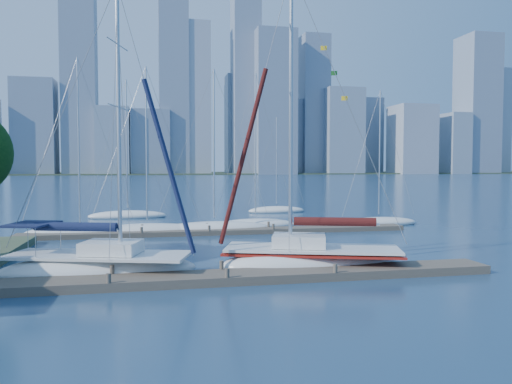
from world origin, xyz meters
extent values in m
plane|color=navy|center=(0.00, 0.00, 0.00)|extent=(700.00, 700.00, 0.00)
cube|color=#4E4339|center=(0.00, 0.00, 0.20)|extent=(26.00, 2.00, 0.40)
cube|color=#4E4339|center=(2.00, 16.00, 0.18)|extent=(30.00, 1.80, 0.36)
cube|color=#38472D|center=(0.00, 320.00, 0.00)|extent=(800.00, 100.00, 1.50)
ellipsoid|color=silver|center=(-5.73, 2.34, 0.27)|extent=(9.72, 5.52, 1.62)
cube|color=silver|center=(-5.73, 2.34, 1.03)|extent=(9.00, 5.10, 0.13)
cube|color=silver|center=(-5.11, 2.16, 1.41)|extent=(3.04, 2.62, 0.59)
cylinder|color=silver|center=(-4.69, 2.04, 7.41)|extent=(0.19, 0.19, 12.66)
cylinder|color=silver|center=(-6.79, 2.66, 2.27)|extent=(4.23, 1.34, 0.11)
cylinder|color=#111739|center=(-6.79, 2.66, 2.38)|extent=(3.98, 1.56, 0.43)
cube|color=#111739|center=(-8.91, 3.29, 2.49)|extent=(2.59, 3.02, 0.09)
ellipsoid|color=silver|center=(4.83, 1.98, 0.28)|extent=(10.01, 5.89, 1.67)
cube|color=silver|center=(4.83, 1.98, 1.06)|extent=(9.27, 5.44, 0.13)
cube|color=silver|center=(4.19, 2.19, 1.45)|extent=(3.16, 2.75, 0.61)
cylinder|color=silver|center=(3.77, 2.33, 8.13)|extent=(0.20, 0.20, 14.04)
cylinder|color=silver|center=(5.91, 1.63, 2.34)|extent=(4.32, 1.49, 0.11)
cylinder|color=#3D120D|center=(5.91, 1.63, 2.45)|extent=(4.08, 1.70, 0.45)
cube|color=maroon|center=(4.83, 1.98, 0.87)|extent=(9.49, 5.62, 0.11)
ellipsoid|color=silver|center=(-8.58, 17.26, 0.20)|extent=(8.54, 4.80, 1.12)
cylinder|color=silver|center=(-8.58, 17.26, 7.20)|extent=(0.12, 0.12, 12.37)
ellipsoid|color=silver|center=(-3.60, 17.30, 0.22)|extent=(9.01, 4.75, 1.19)
cylinder|color=silver|center=(-3.60, 17.30, 7.00)|extent=(0.13, 0.13, 11.84)
ellipsoid|color=silver|center=(1.66, 17.34, 0.23)|extent=(9.34, 3.16, 1.24)
cylinder|color=silver|center=(1.66, 17.34, 7.03)|extent=(0.14, 0.14, 11.80)
ellipsoid|color=silver|center=(5.45, 19.35, 0.21)|extent=(7.23, 2.94, 1.15)
cylinder|color=silver|center=(5.45, 19.35, 7.09)|extent=(0.13, 0.13, 12.09)
ellipsoid|color=silver|center=(16.63, 18.93, 0.19)|extent=(7.39, 2.77, 1.06)
cylinder|color=silver|center=(16.63, 18.93, 6.48)|extent=(0.12, 0.12, 11.02)
ellipsoid|color=silver|center=(-5.69, 29.79, 0.20)|extent=(7.88, 2.50, 1.13)
cylinder|color=silver|center=(-5.69, 29.79, 7.48)|extent=(0.12, 0.12, 12.92)
ellipsoid|color=silver|center=(10.61, 32.55, 0.19)|extent=(6.58, 2.38, 1.06)
cylinder|color=silver|center=(10.61, 32.55, 5.88)|extent=(0.12, 0.12, 9.82)
cube|color=slate|center=(-69.73, 287.50, 27.62)|extent=(23.46, 17.63, 55.24)
cube|color=gray|center=(-47.55, 309.43, 18.45)|extent=(13.42, 17.61, 36.90)
cube|color=#7E90A3|center=(-25.94, 284.92, 19.93)|extent=(19.21, 19.81, 39.86)
cube|color=slate|center=(-4.22, 286.68, 19.47)|extent=(22.75, 16.86, 38.93)
cube|color=gray|center=(21.35, 289.48, 46.59)|extent=(21.52, 14.99, 93.18)
cube|color=#7E90A3|center=(51.90, 304.67, 32.32)|extent=(14.77, 17.46, 64.63)
cube|color=slate|center=(70.99, 278.50, 44.07)|extent=(24.44, 18.95, 88.14)
cube|color=gray|center=(91.42, 294.72, 24.09)|extent=(14.19, 17.11, 48.19)
cube|color=#7E90A3|center=(115.77, 279.60, 27.18)|extent=(23.86, 18.80, 54.36)
cube|color=slate|center=(147.05, 309.52, 26.33)|extent=(15.63, 17.52, 52.66)
cube|color=gray|center=(164.09, 278.94, 22.41)|extent=(24.93, 23.94, 44.82)
cube|color=#7E90A3|center=(194.50, 279.05, 20.10)|extent=(14.31, 21.38, 40.20)
cube|color=slate|center=(213.93, 282.23, 46.56)|extent=(22.41, 23.60, 93.13)
cube|color=gray|center=(241.25, 301.60, 37.75)|extent=(18.20, 17.08, 75.50)
cube|color=slate|center=(-45.00, 290.00, 55.74)|extent=(19.39, 18.00, 111.48)
cube|color=slate|center=(10.00, 290.00, 54.41)|extent=(17.76, 18.00, 108.81)
cube|color=slate|center=(55.00, 290.00, 57.17)|extent=(16.87, 18.00, 114.35)
cube|color=slate|center=(100.00, 290.00, 44.59)|extent=(17.17, 18.00, 89.18)
camera|label=1|loc=(-3.15, -22.31, 5.29)|focal=35.00mm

